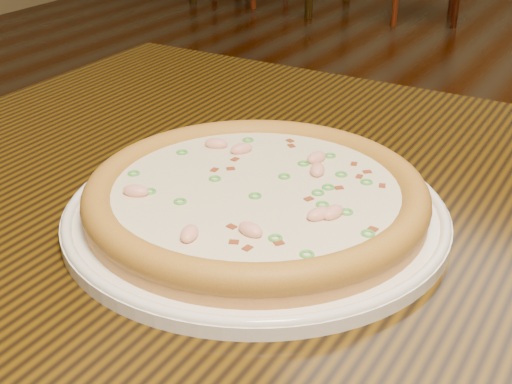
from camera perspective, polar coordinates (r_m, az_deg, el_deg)
The scene contains 3 objects.
hero_table at distance 0.72m, azimuth 10.45°, elevation -9.79°, with size 1.20×0.80×0.75m.
plate at distance 0.67m, azimuth 0.00°, elevation -1.63°, with size 0.36×0.36×0.02m.
pizza at distance 0.66m, azimuth 0.00°, elevation -0.23°, with size 0.32×0.32×0.03m.
Camera 1 is at (0.30, -0.85, 1.08)m, focal length 50.00 mm.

